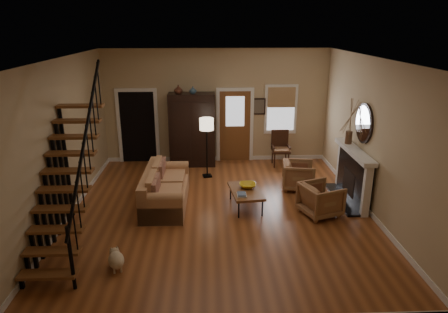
{
  "coord_description": "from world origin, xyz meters",
  "views": [
    {
      "loc": [
        -0.25,
        -7.98,
        3.97
      ],
      "look_at": [
        0.1,
        0.4,
        1.15
      ],
      "focal_mm": 32.0,
      "sensor_mm": 36.0,
      "label": 1
    }
  ],
  "objects_px": {
    "armoire": "(192,130)",
    "floor_lamp": "(207,148)",
    "armchair_right": "(298,175)",
    "sofa": "(166,188)",
    "side_chair": "(281,149)",
    "coffee_table": "(246,199)",
    "armchair_left": "(321,199)"
  },
  "relations": [
    {
      "from": "armoire",
      "to": "coffee_table",
      "type": "distance_m",
      "value": 3.33
    },
    {
      "from": "side_chair",
      "to": "armoire",
      "type": "bearing_deg",
      "value": 175.52
    },
    {
      "from": "armoire",
      "to": "floor_lamp",
      "type": "distance_m",
      "value": 1.12
    },
    {
      "from": "armoire",
      "to": "floor_lamp",
      "type": "xyz_separation_m",
      "value": [
        0.42,
        -1.01,
        -0.24
      ]
    },
    {
      "from": "armchair_left",
      "to": "floor_lamp",
      "type": "distance_m",
      "value": 3.43
    },
    {
      "from": "armchair_right",
      "to": "sofa",
      "type": "bearing_deg",
      "value": 112.42
    },
    {
      "from": "side_chair",
      "to": "coffee_table",
      "type": "bearing_deg",
      "value": -114.7
    },
    {
      "from": "floor_lamp",
      "to": "sofa",
      "type": "bearing_deg",
      "value": -118.98
    },
    {
      "from": "coffee_table",
      "to": "armchair_left",
      "type": "relative_size",
      "value": 1.42
    },
    {
      "from": "coffee_table",
      "to": "sofa",
      "type": "bearing_deg",
      "value": 172.44
    },
    {
      "from": "coffee_table",
      "to": "floor_lamp",
      "type": "relative_size",
      "value": 0.69
    },
    {
      "from": "armchair_left",
      "to": "armchair_right",
      "type": "height_order",
      "value": "armchair_left"
    },
    {
      "from": "armchair_left",
      "to": "side_chair",
      "type": "distance_m",
      "value": 3.19
    },
    {
      "from": "armoire",
      "to": "side_chair",
      "type": "bearing_deg",
      "value": -4.48
    },
    {
      "from": "floor_lamp",
      "to": "side_chair",
      "type": "height_order",
      "value": "floor_lamp"
    },
    {
      "from": "armoire",
      "to": "coffee_table",
      "type": "bearing_deg",
      "value": -66.57
    },
    {
      "from": "coffee_table",
      "to": "floor_lamp",
      "type": "distance_m",
      "value": 2.21
    },
    {
      "from": "sofa",
      "to": "side_chair",
      "type": "height_order",
      "value": "side_chair"
    },
    {
      "from": "coffee_table",
      "to": "armchair_right",
      "type": "relative_size",
      "value": 1.44
    },
    {
      "from": "armoire",
      "to": "floor_lamp",
      "type": "relative_size",
      "value": 1.3
    },
    {
      "from": "armoire",
      "to": "armchair_left",
      "type": "xyz_separation_m",
      "value": [
        2.86,
        -3.38,
        -0.69
      ]
    },
    {
      "from": "armchair_right",
      "to": "armoire",
      "type": "bearing_deg",
      "value": 63.04
    },
    {
      "from": "armoire",
      "to": "armchair_right",
      "type": "bearing_deg",
      "value": -35.71
    },
    {
      "from": "armchair_left",
      "to": "side_chair",
      "type": "height_order",
      "value": "side_chair"
    },
    {
      "from": "armchair_right",
      "to": "floor_lamp",
      "type": "distance_m",
      "value": 2.5
    },
    {
      "from": "coffee_table",
      "to": "armchair_left",
      "type": "distance_m",
      "value": 1.64
    },
    {
      "from": "sofa",
      "to": "armchair_right",
      "type": "height_order",
      "value": "sofa"
    },
    {
      "from": "armchair_right",
      "to": "floor_lamp",
      "type": "relative_size",
      "value": 0.48
    },
    {
      "from": "coffee_table",
      "to": "floor_lamp",
      "type": "xyz_separation_m",
      "value": [
        -0.86,
        1.95,
        0.6
      ]
    },
    {
      "from": "side_chair",
      "to": "armchair_left",
      "type": "bearing_deg",
      "value": -84.45
    },
    {
      "from": "side_chair",
      "to": "floor_lamp",
      "type": "bearing_deg",
      "value": -159.17
    },
    {
      "from": "armoire",
      "to": "floor_lamp",
      "type": "height_order",
      "value": "armoire"
    }
  ]
}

